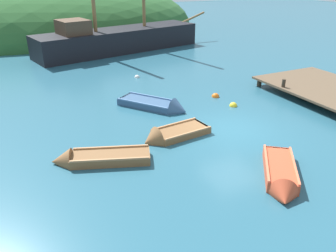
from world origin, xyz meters
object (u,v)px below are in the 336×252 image
Objects in this scene: buoy_white at (137,78)px; buoy_orange at (215,97)px; rowboat_outer_left at (95,160)px; rowboat_center at (170,136)px; rowboat_outer_right at (159,107)px; buoy_yellow at (233,106)px; rowboat_near_dock at (281,177)px; sailing_ship at (118,43)px.

buoy_white is 6.15m from buoy_orange.
rowboat_center is at bearing -150.17° from rowboat_outer_left.
rowboat_center reaches higher than buoy_white.
rowboat_outer_left is 10.86× the size of buoy_white.
rowboat_outer_right is 9.07× the size of buoy_yellow.
rowboat_center is (-1.00, -3.33, -0.03)m from rowboat_outer_right.
buoy_yellow is (4.73, 1.88, -0.08)m from rowboat_center.
buoy_orange reaches higher than buoy_white.
buoy_yellow reaches higher than buoy_white.
rowboat_outer_left is at bearing -153.27° from buoy_orange.
rowboat_center is 5.04m from rowboat_near_dock.
buoy_yellow is 1.20× the size of buoy_white.
buoy_yellow is at bearing 32.93° from rowboat_outer_right.
rowboat_outer_right is 4.00m from buoy_yellow.
rowboat_center reaches higher than buoy_orange.
sailing_ship reaches higher than buoy_orange.
buoy_white is (-2.69, 7.20, 0.00)m from buoy_yellow.
buoy_yellow is at bearing -165.30° from rowboat_near_dock.
buoy_yellow is at bearing -88.08° from buoy_orange.
sailing_ship is 39.82× the size of buoy_orange.
rowboat_outer_left is 11.11m from buoy_white.
buoy_white is (0.07, 13.72, -0.14)m from rowboat_near_dock.
buoy_orange is (8.13, 4.09, -0.10)m from rowboat_outer_left.
rowboat_outer_right is at bearing 158.74° from buoy_yellow.
buoy_white is (5.49, 9.65, -0.10)m from rowboat_outer_left.
sailing_ship is 15.56m from buoy_yellow.
sailing_ship is 8.47m from buoy_white.
buoy_white is at bearing -142.67° from rowboat_near_dock.
buoy_orange is (4.67, 3.52, -0.08)m from rowboat_center.
sailing_ship is 14.29m from rowboat_outer_right.
buoy_orange is at bearing -64.66° from buoy_white.
buoy_white is at bearing -112.04° from sailing_ship.
buoy_yellow is (2.76, 6.52, -0.14)m from rowboat_near_dock.
rowboat_outer_right is at bearing -112.99° from rowboat_center.
sailing_ship is at bearing -90.96° from rowboat_outer_left.
rowboat_outer_left is at bearing -123.03° from sailing_ship.
rowboat_center is 9.08× the size of buoy_white.
buoy_yellow is 7.68m from buoy_white.
buoy_yellow is 0.96× the size of buoy_orange.
sailing_ship reaches higher than buoy_white.
rowboat_near_dock is at bearing -108.32° from buoy_orange.
buoy_yellow is (8.18, 2.46, -0.10)m from rowboat_outer_left.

